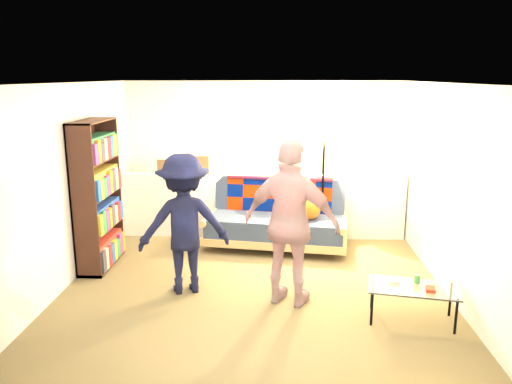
{
  "coord_description": "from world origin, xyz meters",
  "views": [
    {
      "loc": [
        0.29,
        -5.71,
        2.49
      ],
      "look_at": [
        0.0,
        0.4,
        1.05
      ],
      "focal_mm": 35.0,
      "sensor_mm": 36.0,
      "label": 1
    }
  ],
  "objects_px": {
    "bookshelf": "(97,200)",
    "coffee_table": "(414,289)",
    "futon_sofa": "(278,219)",
    "person_right": "(291,224)",
    "floor_lamp": "(323,168)",
    "person_left": "(184,224)"
  },
  "relations": [
    {
      "from": "person_right",
      "to": "floor_lamp",
      "type": "bearing_deg",
      "value": -82.5
    },
    {
      "from": "person_left",
      "to": "futon_sofa",
      "type": "bearing_deg",
      "value": -139.81
    },
    {
      "from": "futon_sofa",
      "to": "floor_lamp",
      "type": "height_order",
      "value": "floor_lamp"
    },
    {
      "from": "futon_sofa",
      "to": "floor_lamp",
      "type": "xyz_separation_m",
      "value": [
        0.65,
        0.13,
        0.75
      ]
    },
    {
      "from": "person_left",
      "to": "person_right",
      "type": "relative_size",
      "value": 0.88
    },
    {
      "from": "floor_lamp",
      "to": "bookshelf",
      "type": "bearing_deg",
      "value": -161.77
    },
    {
      "from": "futon_sofa",
      "to": "coffee_table",
      "type": "distance_m",
      "value": 2.66
    },
    {
      "from": "coffee_table",
      "to": "person_left",
      "type": "distance_m",
      "value": 2.6
    },
    {
      "from": "coffee_table",
      "to": "floor_lamp",
      "type": "distance_m",
      "value": 2.63
    },
    {
      "from": "bookshelf",
      "to": "coffee_table",
      "type": "bearing_deg",
      "value": -20.35
    },
    {
      "from": "futon_sofa",
      "to": "coffee_table",
      "type": "height_order",
      "value": "futon_sofa"
    },
    {
      "from": "bookshelf",
      "to": "coffee_table",
      "type": "relative_size",
      "value": 2.0
    },
    {
      "from": "futon_sofa",
      "to": "floor_lamp",
      "type": "distance_m",
      "value": 1.0
    },
    {
      "from": "floor_lamp",
      "to": "coffee_table",
      "type": "bearing_deg",
      "value": -72.64
    },
    {
      "from": "person_right",
      "to": "coffee_table",
      "type": "bearing_deg",
      "value": -174.3
    },
    {
      "from": "bookshelf",
      "to": "coffee_table",
      "type": "distance_m",
      "value": 4.05
    },
    {
      "from": "futon_sofa",
      "to": "bookshelf",
      "type": "height_order",
      "value": "bookshelf"
    },
    {
      "from": "futon_sofa",
      "to": "coffee_table",
      "type": "xyz_separation_m",
      "value": [
        1.4,
        -2.25,
        -0.06
      ]
    },
    {
      "from": "futon_sofa",
      "to": "person_right",
      "type": "distance_m",
      "value": 1.97
    },
    {
      "from": "futon_sofa",
      "to": "person_right",
      "type": "relative_size",
      "value": 1.18
    },
    {
      "from": "coffee_table",
      "to": "person_right",
      "type": "height_order",
      "value": "person_right"
    },
    {
      "from": "person_left",
      "to": "coffee_table",
      "type": "bearing_deg",
      "value": 149.43
    }
  ]
}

